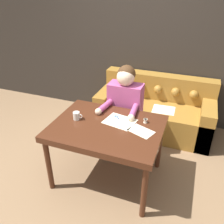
{
  "coord_description": "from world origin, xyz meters",
  "views": [
    {
      "loc": [
        0.87,
        -1.96,
        2.14
      ],
      "look_at": [
        0.06,
        0.19,
        0.84
      ],
      "focal_mm": 38.0,
      "sensor_mm": 36.0,
      "label": 1
    }
  ],
  "objects_px": {
    "dining_table": "(107,131)",
    "scissors": "(118,118)",
    "mug": "(77,116)",
    "thread_spool": "(145,121)",
    "couch": "(155,111)",
    "person": "(125,109)"
  },
  "relations": [
    {
      "from": "couch",
      "to": "dining_table",
      "type": "bearing_deg",
      "value": -103.08
    },
    {
      "from": "couch",
      "to": "scissors",
      "type": "xyz_separation_m",
      "value": [
        -0.24,
        -1.09,
        0.44
      ]
    },
    {
      "from": "couch",
      "to": "person",
      "type": "relative_size",
      "value": 1.41
    },
    {
      "from": "couch",
      "to": "scissors",
      "type": "distance_m",
      "value": 1.2
    },
    {
      "from": "person",
      "to": "couch",
      "type": "bearing_deg",
      "value": 67.93
    },
    {
      "from": "dining_table",
      "to": "thread_spool",
      "type": "height_order",
      "value": "thread_spool"
    },
    {
      "from": "mug",
      "to": "person",
      "type": "bearing_deg",
      "value": 56.65
    },
    {
      "from": "thread_spool",
      "to": "dining_table",
      "type": "bearing_deg",
      "value": -150.99
    },
    {
      "from": "dining_table",
      "to": "mug",
      "type": "xyz_separation_m",
      "value": [
        -0.37,
        0.0,
        0.12
      ]
    },
    {
      "from": "dining_table",
      "to": "mug",
      "type": "distance_m",
      "value": 0.39
    },
    {
      "from": "scissors",
      "to": "mug",
      "type": "xyz_separation_m",
      "value": [
        -0.43,
        -0.18,
        0.04
      ]
    },
    {
      "from": "person",
      "to": "scissors",
      "type": "relative_size",
      "value": 5.68
    },
    {
      "from": "dining_table",
      "to": "person",
      "type": "relative_size",
      "value": 0.97
    },
    {
      "from": "scissors",
      "to": "thread_spool",
      "type": "xyz_separation_m",
      "value": [
        0.32,
        0.02,
        0.02
      ]
    },
    {
      "from": "mug",
      "to": "scissors",
      "type": "bearing_deg",
      "value": 23.26
    },
    {
      "from": "person",
      "to": "thread_spool",
      "type": "distance_m",
      "value": 0.54
    },
    {
      "from": "scissors",
      "to": "mug",
      "type": "relative_size",
      "value": 1.93
    },
    {
      "from": "dining_table",
      "to": "thread_spool",
      "type": "xyz_separation_m",
      "value": [
        0.38,
        0.21,
        0.1
      ]
    },
    {
      "from": "dining_table",
      "to": "person",
      "type": "distance_m",
      "value": 0.59
    },
    {
      "from": "mug",
      "to": "thread_spool",
      "type": "height_order",
      "value": "mug"
    },
    {
      "from": "dining_table",
      "to": "scissors",
      "type": "height_order",
      "value": "scissors"
    },
    {
      "from": "couch",
      "to": "thread_spool",
      "type": "bearing_deg",
      "value": -85.79
    }
  ]
}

